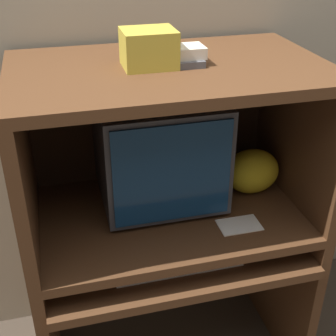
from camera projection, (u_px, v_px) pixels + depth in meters
wall_back at (145, 38)px, 1.80m from camera, size 6.00×0.06×2.60m
desk_base at (172, 286)px, 1.89m from camera, size 1.03×0.65×0.63m
desk_monitor_shelf at (169, 216)px, 1.77m from camera, size 1.03×0.63×0.11m
hutch_upper at (167, 113)px, 1.60m from camera, size 1.03×0.63×0.56m
crt_monitor at (159, 149)px, 1.72m from camera, size 0.44×0.40×0.42m
keyboard at (176, 258)px, 1.67m from camera, size 0.45×0.17×0.03m
mouse at (253, 244)px, 1.74m from camera, size 0.06×0.04×0.03m
snack_bag at (252, 171)px, 1.84m from camera, size 0.22×0.16×0.18m
book_stack at (183, 56)px, 1.48m from camera, size 0.13×0.11×0.06m
paper_card at (239, 225)px, 1.67m from camera, size 0.15×0.10×0.00m
storage_box at (149, 48)px, 1.44m from camera, size 0.16×0.14×0.12m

